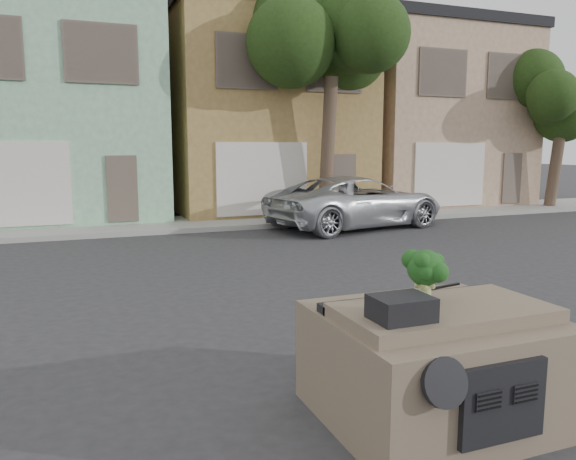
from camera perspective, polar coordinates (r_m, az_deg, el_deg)
ground_plane at (r=8.19m, az=1.73°, el=-9.50°), size 120.00×120.00×0.00m
sidewalk at (r=18.09m, az=-11.47°, el=0.56°), size 40.00×3.00×0.15m
townhouse_mint at (r=21.69m, az=-23.01°, el=11.16°), size 7.20×8.20×7.55m
townhouse_tan at (r=22.81m, az=-3.43°, el=11.65°), size 7.20×8.20×7.55m
townhouse_beige at (r=26.13m, az=12.71°, el=11.07°), size 7.20×8.20×7.55m
silver_pickup at (r=17.70m, az=6.94°, el=0.25°), size 6.22×3.81×1.61m
tree_near at (r=18.85m, az=4.11°, el=13.75°), size 4.40×4.00×8.50m
tree_far at (r=24.78m, az=25.69°, el=8.80°), size 3.20×3.00×6.00m
car_dashboard at (r=5.53m, az=14.39°, el=-12.67°), size 2.00×1.80×1.12m
instrument_hump at (r=4.73m, az=11.43°, el=-7.78°), size 0.48×0.38×0.20m
wiper_arm at (r=5.81m, az=14.65°, el=-5.73°), size 0.69×0.15×0.02m
broccoli at (r=5.31m, az=13.75°, el=-4.45°), size 0.49×0.49×0.49m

